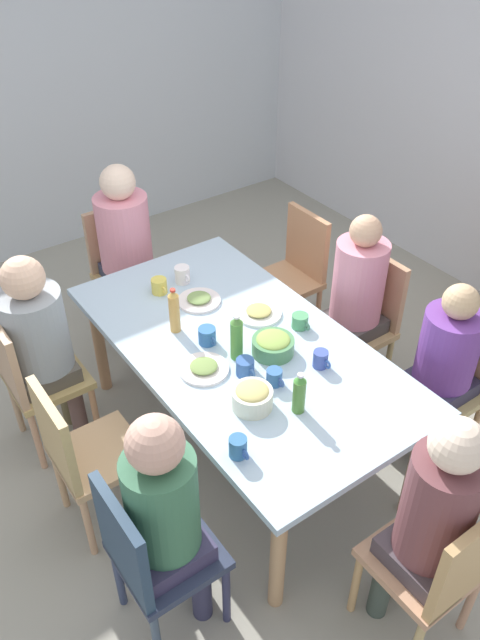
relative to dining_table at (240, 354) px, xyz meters
name	(u,v)px	position (x,y,z in m)	size (l,w,h in m)	color
ground_plane	(240,442)	(0.00, 0.00, -0.66)	(6.62, 6.62, 0.00)	gray
wall_left	(22,91)	(-2.82, 0.00, 0.64)	(0.12, 5.06, 2.60)	silver
dining_table	(240,354)	(0.00, 0.00, 0.00)	(1.96, 1.05, 0.74)	#ABC3D7
chair_0	(31,375)	(-0.65, -0.91, -0.15)	(0.40, 0.40, 0.90)	tan
person_0	(39,336)	(-0.65, -0.82, 0.07)	(0.33, 0.33, 1.21)	brown
chair_1	(450,377)	(0.65, 0.91, -0.15)	(0.40, 0.40, 0.90)	tan
person_1	(444,360)	(0.65, 0.81, 0.01)	(0.30, 0.30, 1.12)	#312E4D
chair_2	(440,566)	(1.36, 0.00, -0.15)	(0.40, 0.40, 0.90)	tan
person_2	(433,515)	(1.27, 0.00, 0.07)	(0.30, 0.30, 1.24)	#3B4840
chair_3	(82,452)	(0.00, -0.91, -0.15)	(0.40, 0.40, 0.90)	tan
chair_4	(363,317)	(0.00, 0.91, -0.15)	(0.40, 0.40, 0.90)	tan
person_4	(356,294)	(0.00, 0.81, 0.06)	(0.30, 0.30, 1.21)	#383648
chair_5	(294,269)	(-0.65, 0.91, -0.15)	(0.40, 0.40, 0.90)	tan
chair_6	(150,555)	(0.65, -0.91, -0.15)	(0.40, 0.40, 0.90)	#283048
person_6	(166,510)	(0.65, -0.81, 0.07)	(0.30, 0.30, 1.22)	#242B4D
chair_7	(123,265)	(-1.36, 0.00, -0.15)	(0.40, 0.40, 0.90)	tan
person_7	(125,239)	(-1.27, 0.00, 0.09)	(0.34, 0.34, 1.25)	#2B3854
plate_0	(259,312)	(-0.14, 0.23, 0.09)	(0.25, 0.25, 0.04)	white
plate_1	(204,368)	(0.07, -0.26, 0.09)	(0.25, 0.25, 0.04)	white
plate_2	(199,300)	(-0.43, 0.03, 0.09)	(0.24, 0.24, 0.04)	white
bowl_0	(273,345)	(0.15, 0.09, 0.12)	(0.21, 0.21, 0.10)	#4D8653
bowl_1	(252,397)	(0.40, -0.22, 0.13)	(0.19, 0.19, 0.11)	beige
cup_0	(207,336)	(-0.10, -0.13, 0.12)	(0.13, 0.09, 0.09)	#2E62A3
cup_1	(245,367)	(0.20, -0.11, 0.12)	(0.12, 0.09, 0.09)	#2F5395
cup_2	(300,321)	(0.07, 0.34, 0.11)	(0.12, 0.09, 0.08)	#4B9560
cup_3	(321,359)	(0.37, 0.22, 0.12)	(0.11, 0.07, 0.09)	#3B4F9E
cup_4	(275,377)	(0.34, -0.04, 0.11)	(0.11, 0.08, 0.08)	#325F9B
cup_5	(159,286)	(-0.64, -0.11, 0.12)	(0.13, 0.09, 0.09)	#DEC951
cup_6	(238,447)	(0.60, -0.43, 0.12)	(0.11, 0.08, 0.10)	#2F6396
cup_7	(182,275)	(-0.66, 0.06, 0.12)	(0.12, 0.09, 0.10)	white
bottle_0	(174,311)	(-0.29, -0.21, 0.20)	(0.06, 0.06, 0.26)	#C98F42
bottle_1	(237,338)	(0.08, -0.08, 0.19)	(0.06, 0.06, 0.26)	#478833
bottle_2	(299,394)	(0.54, -0.06, 0.17)	(0.06, 0.06, 0.22)	#46792E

